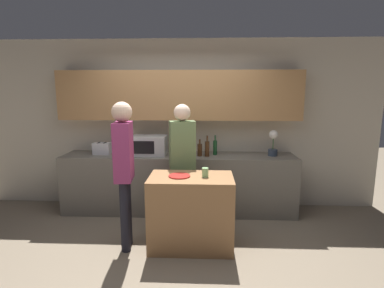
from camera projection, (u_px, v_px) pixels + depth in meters
ground_plane at (169, 258)px, 3.44m from camera, size 14.00×14.00×0.00m
back_wall at (180, 113)px, 4.81m from camera, size 6.40×0.40×2.70m
back_counter at (179, 183)px, 4.73m from camera, size 3.60×0.62×0.91m
kitchen_island at (191, 212)px, 3.65m from camera, size 1.01×0.60×0.89m
microwave at (149, 145)px, 4.65m from camera, size 0.52×0.39×0.30m
toaster at (102, 148)px, 4.69m from camera, size 0.26×0.16×0.18m
potted_plant at (273, 143)px, 4.56m from camera, size 0.14×0.14×0.40m
bottle_0 at (200, 150)px, 4.56m from camera, size 0.07×0.07×0.26m
bottle_1 at (207, 148)px, 4.53m from camera, size 0.07×0.07×0.32m
bottle_2 at (215, 147)px, 4.65m from camera, size 0.06×0.06×0.31m
plate_on_island at (179, 176)px, 3.57m from camera, size 0.26×0.26×0.01m
cup_0 at (205, 172)px, 3.54m from camera, size 0.08×0.08×0.11m
person_left at (124, 163)px, 3.49m from camera, size 0.23×0.36×1.78m
person_center at (182, 155)px, 4.10m from camera, size 0.38×0.27×1.72m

